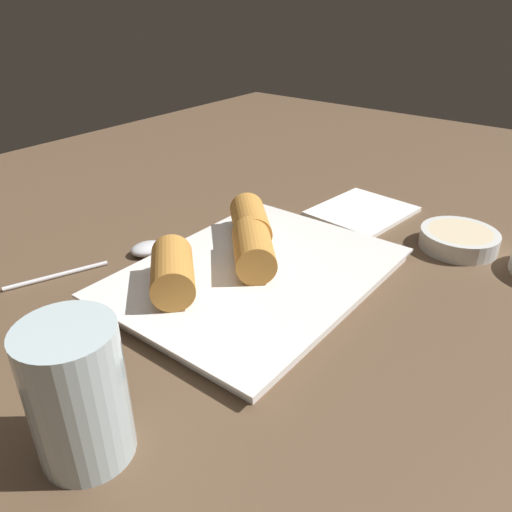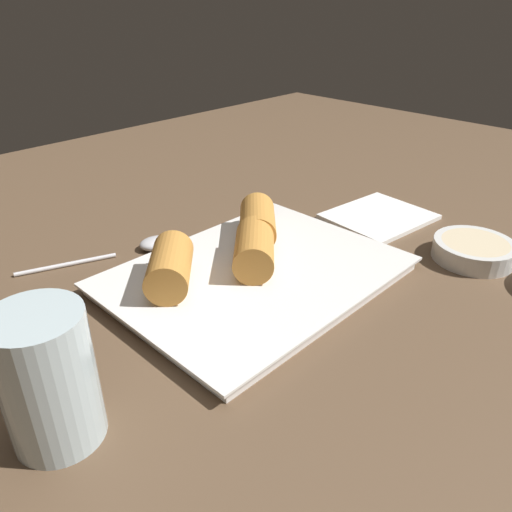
{
  "view_description": "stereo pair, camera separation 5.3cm",
  "coord_description": "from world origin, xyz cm",
  "px_view_note": "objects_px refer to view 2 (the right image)",
  "views": [
    {
      "loc": [
        35.36,
        27.57,
        30.96
      ],
      "look_at": [
        -1.92,
        -1.46,
        5.23
      ],
      "focal_mm": 35.0,
      "sensor_mm": 36.0,
      "label": 1
    },
    {
      "loc": [
        31.87,
        31.57,
        30.96
      ],
      "look_at": [
        -1.92,
        -1.46,
        5.23
      ],
      "focal_mm": 35.0,
      "sensor_mm": 36.0,
      "label": 2
    }
  ],
  "objects_px": {
    "dipping_bowl_near": "(474,250)",
    "napkin": "(379,217)",
    "drinking_glass": "(48,379)",
    "serving_plate": "(256,276)",
    "spoon": "(146,246)"
  },
  "relations": [
    {
      "from": "dipping_bowl_near",
      "to": "napkin",
      "type": "distance_m",
      "value": 0.15
    },
    {
      "from": "drinking_glass",
      "to": "serving_plate",
      "type": "bearing_deg",
      "value": -169.42
    },
    {
      "from": "serving_plate",
      "to": "napkin",
      "type": "height_order",
      "value": "serving_plate"
    },
    {
      "from": "spoon",
      "to": "napkin",
      "type": "height_order",
      "value": "spoon"
    },
    {
      "from": "dipping_bowl_near",
      "to": "napkin",
      "type": "bearing_deg",
      "value": -99.31
    },
    {
      "from": "spoon",
      "to": "drinking_glass",
      "type": "bearing_deg",
      "value": 43.0
    },
    {
      "from": "serving_plate",
      "to": "drinking_glass",
      "type": "distance_m",
      "value": 0.26
    },
    {
      "from": "dipping_bowl_near",
      "to": "serving_plate",
      "type": "bearing_deg",
      "value": -34.3
    },
    {
      "from": "napkin",
      "to": "drinking_glass",
      "type": "relative_size",
      "value": 1.39
    },
    {
      "from": "dipping_bowl_near",
      "to": "napkin",
      "type": "height_order",
      "value": "dipping_bowl_near"
    },
    {
      "from": "napkin",
      "to": "dipping_bowl_near",
      "type": "bearing_deg",
      "value": 80.69
    },
    {
      "from": "drinking_glass",
      "to": "dipping_bowl_near",
      "type": "bearing_deg",
      "value": 167.76
    },
    {
      "from": "spoon",
      "to": "napkin",
      "type": "relative_size",
      "value": 1.23
    },
    {
      "from": "serving_plate",
      "to": "drinking_glass",
      "type": "bearing_deg",
      "value": 10.58
    },
    {
      "from": "serving_plate",
      "to": "dipping_bowl_near",
      "type": "distance_m",
      "value": 0.26
    }
  ]
}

